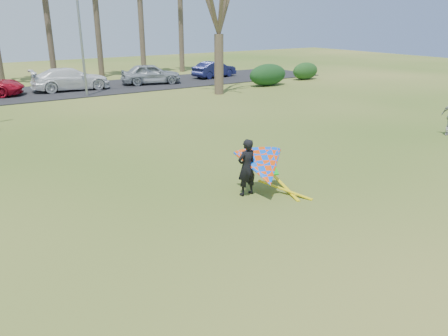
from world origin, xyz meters
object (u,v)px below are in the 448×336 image
car_5 (214,69)px  kite_flyer (262,168)px  streetlight (82,27)px  car_4 (151,74)px  car_3 (71,79)px

car_5 → kite_flyer: kite_flyer is taller
streetlight → car_4: (5.72, 2.64, -3.62)m
streetlight → car_5: bearing=15.3°
streetlight → car_5: 12.97m
kite_flyer → streetlight: bearing=87.7°
car_5 → kite_flyer: size_ratio=1.72×
car_5 → kite_flyer: (-12.79, -23.26, 0.11)m
car_5 → streetlight: bearing=92.8°
car_5 → car_3: bearing=79.0°
car_3 → car_5: bearing=-85.3°
streetlight → car_4: streetlight is taller
streetlight → car_3: size_ratio=1.48×
car_3 → kite_flyer: 22.95m
car_5 → kite_flyer: 26.54m
car_4 → kite_flyer: size_ratio=1.92×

